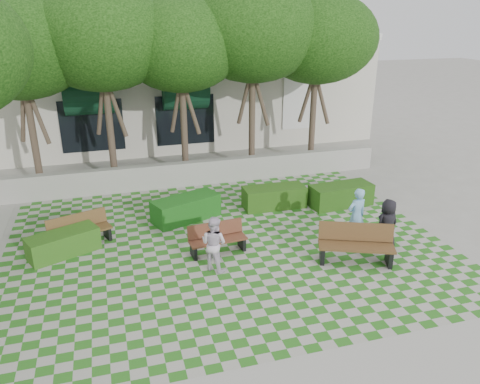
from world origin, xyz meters
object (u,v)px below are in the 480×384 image
object	(u,v)px
bench_west	(80,231)
person_white	(214,243)
bench_east	(356,245)
person_blue	(356,216)
bench_mid	(217,239)
hedge_east	(341,195)
hedge_midleft	(186,209)
hedge_midright	(274,197)
hedge_west	(63,244)
person_dark	(387,224)

from	to	relation	value
bench_west	person_white	distance (m)	4.07
bench_east	person_blue	bearing A→B (deg)	84.05
person_blue	person_white	size ratio (longest dim) A/B	1.13
bench_mid	bench_west	world-z (taller)	bench_west
hedge_east	person_white	distance (m)	5.84
bench_west	hedge_midleft	size ratio (longest dim) A/B	0.84
hedge_midright	hedge_east	bearing A→B (deg)	-12.51
hedge_midleft	person_blue	xyz separation A→B (m)	(4.32, -2.89, 0.45)
bench_east	hedge_west	size ratio (longest dim) A/B	1.11
bench_east	hedge_midright	world-z (taller)	bench_east
person_blue	hedge_midleft	bearing A→B (deg)	-42.06
bench_west	hedge_west	distance (m)	0.64
hedge_midleft	person_blue	size ratio (longest dim) A/B	1.29
hedge_west	bench_mid	bearing A→B (deg)	-14.54
bench_mid	hedge_midright	bearing A→B (deg)	38.77
bench_east	hedge_midright	bearing A→B (deg)	123.50
person_blue	person_dark	size ratio (longest dim) A/B	1.14
hedge_midleft	hedge_midright	bearing A→B (deg)	2.81
bench_west	hedge_midleft	xyz separation A→B (m)	(3.16, 0.85, -0.06)
hedge_midright	person_blue	size ratio (longest dim) A/B	1.25
hedge_midright	person_dark	bearing A→B (deg)	-61.15
hedge_midleft	person_white	world-z (taller)	person_white
hedge_midleft	person_white	xyz separation A→B (m)	(0.14, -3.21, 0.36)
person_dark	person_white	world-z (taller)	person_white
hedge_midleft	person_dark	world-z (taller)	person_dark
bench_mid	person_blue	xyz separation A→B (m)	(3.89, -0.54, 0.42)
bench_mid	person_white	distance (m)	0.96
bench_east	bench_west	distance (m)	7.58
bench_west	hedge_midleft	distance (m)	3.27
bench_west	person_blue	bearing A→B (deg)	-34.67
bench_east	hedge_east	bearing A→B (deg)	90.38
bench_west	person_blue	distance (m)	7.76
bench_mid	person_white	size ratio (longest dim) A/B	1.10
hedge_midright	person_white	size ratio (longest dim) A/B	1.41
bench_mid	hedge_midleft	bearing A→B (deg)	94.99
hedge_west	person_blue	size ratio (longest dim) A/B	1.12
bench_mid	hedge_midleft	xyz separation A→B (m)	(-0.43, 2.35, -0.03)
bench_mid	hedge_east	bearing A→B (deg)	17.32
bench_east	hedge_west	world-z (taller)	bench_east
hedge_midleft	person_white	bearing A→B (deg)	-87.41
bench_west	bench_mid	bearing A→B (deg)	-42.11
person_dark	person_blue	bearing A→B (deg)	-46.27
bench_west	person_blue	world-z (taller)	person_blue
hedge_midleft	person_dark	size ratio (longest dim) A/B	1.47
hedge_midright	hedge_midleft	world-z (taller)	hedge_midleft
hedge_east	person_white	world-z (taller)	person_white
hedge_midright	person_white	distance (m)	4.42
bench_west	hedge_west	xyz separation A→B (m)	(-0.43, -0.46, -0.10)
person_blue	hedge_west	bearing A→B (deg)	-19.58
bench_east	person_blue	world-z (taller)	person_blue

